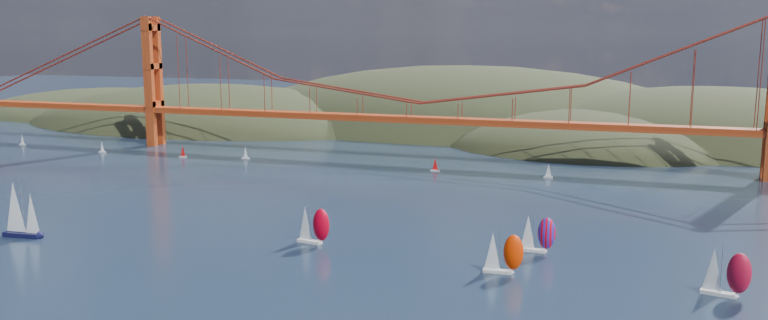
{
  "coord_description": "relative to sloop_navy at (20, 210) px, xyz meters",
  "views": [
    {
      "loc": [
        78.87,
        -92.24,
        48.31
      ],
      "look_at": [
        15.98,
        90.0,
        15.41
      ],
      "focal_mm": 35.0,
      "sensor_mm": 36.0,
      "label": 1
    }
  ],
  "objects": [
    {
      "name": "headlands",
      "position": [
        104.85,
        234.83,
        -19.0
      ],
      "size": [
        725.0,
        225.0,
        96.0
      ],
      "color": "black",
      "rests_on": "ground"
    },
    {
      "name": "bridge",
      "position": [
        58.16,
        136.54,
        25.69
      ],
      "size": [
        552.0,
        12.0,
        55.0
      ],
      "color": "#9A3010",
      "rests_on": "ground"
    },
    {
      "name": "sloop_navy",
      "position": [
        0.0,
        0.0,
        0.0
      ],
      "size": [
        9.77,
        5.84,
        14.83
      ],
      "rotation": [
        0.0,
        0.0,
        0.11
      ],
      "color": "black",
      "rests_on": "ground"
    },
    {
      "name": "racer_0",
      "position": [
        68.45,
        17.57,
        -1.99
      ],
      "size": [
        8.56,
        4.12,
        9.65
      ],
      "rotation": [
        0.0,
        0.0,
        -0.15
      ],
      "color": "white",
      "rests_on": "ground"
    },
    {
      "name": "racer_1",
      "position": [
        113.82,
        10.22,
        -2.14
      ],
      "size": [
        8.19,
        3.45,
        9.32
      ],
      "rotation": [
        0.0,
        0.0,
        0.07
      ],
      "color": "silver",
      "rests_on": "ground"
    },
    {
      "name": "racer_2",
      "position": [
        155.18,
        10.29,
        -1.91
      ],
      "size": [
        8.75,
        4.75,
        9.81
      ],
      "rotation": [
        0.0,
        0.0,
        -0.22
      ],
      "color": "silver",
      "rests_on": "ground"
    },
    {
      "name": "racer_rwb",
      "position": [
        118.38,
        27.63,
        -2.25
      ],
      "size": [
        7.86,
        3.15,
        9.09
      ],
      "rotation": [
        0.0,
        0.0,
        0.0
      ],
      "color": "silver",
      "rests_on": "ground"
    },
    {
      "name": "distant_boat_0",
      "position": [
        -115.12,
        117.29,
        -4.14
      ],
      "size": [
        3.0,
        2.0,
        4.7
      ],
      "color": "silver",
      "rests_on": "ground"
    },
    {
      "name": "distant_boat_1",
      "position": [
        -68.18,
        111.48,
        -4.14
      ],
      "size": [
        3.0,
        2.0,
        4.7
      ],
      "color": "silver",
      "rests_on": "ground"
    },
    {
      "name": "distant_boat_2",
      "position": [
        -30.34,
        112.23,
        -4.14
      ],
      "size": [
        3.0,
        2.0,
        4.7
      ],
      "color": "silver",
      "rests_on": "ground"
    },
    {
      "name": "distant_boat_3",
      "position": [
        -5.34,
        117.15,
        -4.14
      ],
      "size": [
        3.0,
        2.0,
        4.7
      ],
      "color": "silver",
      "rests_on": "ground"
    },
    {
      "name": "distant_boat_8",
      "position": [
        110.45,
        116.2,
        -4.14
      ],
      "size": [
        3.0,
        2.0,
        4.7
      ],
      "color": "silver",
      "rests_on": "ground"
    },
    {
      "name": "distant_boat_9",
      "position": [
        71.17,
        115.56,
        -4.14
      ],
      "size": [
        3.0,
        2.0,
        4.7
      ],
      "color": "silver",
      "rests_on": "ground"
    }
  ]
}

